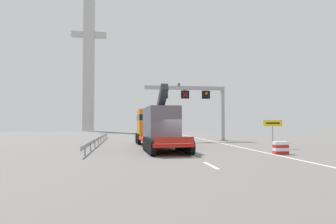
{
  "coord_description": "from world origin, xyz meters",
  "views": [
    {
      "loc": [
        -4.12,
        -21.11,
        2.25
      ],
      "look_at": [
        0.05,
        8.1,
        3.3
      ],
      "focal_mm": 31.67,
      "sensor_mm": 36.0,
      "label": 1
    }
  ],
  "objects_px": {
    "overhead_lane_gantry": "(196,97)",
    "bridge_pylon_distant": "(89,52)",
    "crash_barrier_striped": "(281,148)",
    "heavy_haul_truck_red": "(156,125)",
    "exit_sign_yellow": "(273,126)"
  },
  "relations": [
    {
      "from": "crash_barrier_striped",
      "to": "bridge_pylon_distant",
      "type": "bearing_deg",
      "value": 109.06
    },
    {
      "from": "overhead_lane_gantry",
      "to": "bridge_pylon_distant",
      "type": "height_order",
      "value": "bridge_pylon_distant"
    },
    {
      "from": "overhead_lane_gantry",
      "to": "heavy_haul_truck_red",
      "type": "height_order",
      "value": "overhead_lane_gantry"
    },
    {
      "from": "crash_barrier_striped",
      "to": "overhead_lane_gantry",
      "type": "bearing_deg",
      "value": 98.1
    },
    {
      "from": "heavy_haul_truck_red",
      "to": "bridge_pylon_distant",
      "type": "distance_m",
      "value": 57.09
    },
    {
      "from": "overhead_lane_gantry",
      "to": "heavy_haul_truck_red",
      "type": "xyz_separation_m",
      "value": [
        -5.89,
        -8.62,
        -3.42
      ]
    },
    {
      "from": "exit_sign_yellow",
      "to": "bridge_pylon_distant",
      "type": "distance_m",
      "value": 62.74
    },
    {
      "from": "crash_barrier_striped",
      "to": "bridge_pylon_distant",
      "type": "xyz_separation_m",
      "value": [
        -20.69,
        59.87,
        20.49
      ]
    },
    {
      "from": "exit_sign_yellow",
      "to": "bridge_pylon_distant",
      "type": "relative_size",
      "value": 0.06
    },
    {
      "from": "exit_sign_yellow",
      "to": "crash_barrier_striped",
      "type": "distance_m",
      "value": 4.99
    },
    {
      "from": "exit_sign_yellow",
      "to": "crash_barrier_striped",
      "type": "relative_size",
      "value": 2.43
    },
    {
      "from": "crash_barrier_striped",
      "to": "bridge_pylon_distant",
      "type": "distance_m",
      "value": 66.57
    },
    {
      "from": "overhead_lane_gantry",
      "to": "bridge_pylon_distant",
      "type": "distance_m",
      "value": 49.95
    },
    {
      "from": "overhead_lane_gantry",
      "to": "bridge_pylon_distant",
      "type": "xyz_separation_m",
      "value": [
        -18.4,
        43.77,
        15.53
      ]
    },
    {
      "from": "heavy_haul_truck_red",
      "to": "exit_sign_yellow",
      "type": "xyz_separation_m",
      "value": [
        9.92,
        -3.04,
        -0.08
      ]
    }
  ]
}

